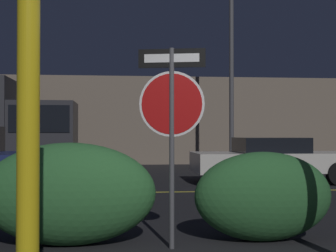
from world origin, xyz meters
name	(u,v)px	position (x,y,z in m)	size (l,w,h in m)	color
road_center_stripe	(163,192)	(0.00, 6.65, 0.00)	(42.37, 0.12, 0.01)	gold
stop_sign	(172,107)	(-0.34, 1.46, 1.65)	(0.78, 0.19, 2.34)	#4C4C51
yellow_pole_left	(28,134)	(-1.58, -0.53, 1.34)	(0.16, 0.16, 2.67)	yellow
hedge_bush_2	(69,194)	(-1.55, 1.74, 0.62)	(2.09, 0.88, 1.23)	#2D6633
hedge_bush_3	(263,196)	(0.84, 1.74, 0.56)	(1.74, 0.80, 1.11)	#285B2D
passing_car_3	(274,159)	(3.20, 8.44, 0.64)	(4.56, 1.96, 1.22)	silver
street_lamp	(231,33)	(2.87, 12.07, 4.85)	(0.39, 0.39, 8.22)	#4C4C51
building_backdrop	(166,122)	(1.09, 18.07, 1.89)	(31.28, 4.23, 3.78)	#7A6B5B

